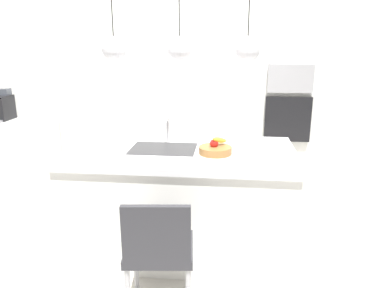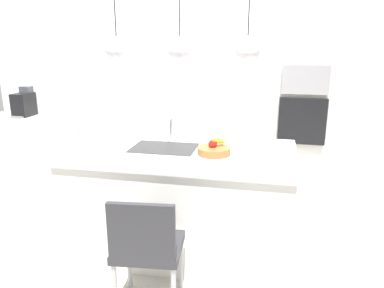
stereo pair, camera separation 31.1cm
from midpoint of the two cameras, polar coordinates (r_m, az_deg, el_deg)
floor at (r=3.56m, az=0.96°, el=-15.64°), size 6.60×6.60×0.00m
back_wall at (r=4.71m, az=4.89°, el=8.89°), size 6.00×0.10×2.60m
kitchen_island at (r=3.34m, az=0.99°, el=-8.61°), size 1.96×1.02×0.95m
sink_basin at (r=3.21m, az=-1.59°, el=-0.72°), size 0.56×0.40×0.02m
faucet at (r=3.37m, az=-0.77°, el=2.69°), size 0.02×0.17×0.22m
fruit_bowl at (r=3.03m, az=6.37°, el=-0.92°), size 0.27×0.27×0.16m
side_counter at (r=5.39m, az=-22.12°, el=-0.63°), size 1.10×0.60×0.89m
coffee_machine at (r=5.28m, az=-23.03°, el=5.73°), size 0.20×0.35×0.38m
microwave at (r=4.62m, az=19.00°, el=9.39°), size 0.54×0.08×0.34m
oven at (r=4.70m, az=18.46°, el=3.34°), size 0.56×0.08×0.56m
chair_near at (r=2.59m, az=-3.52°, el=-15.51°), size 0.50×0.46×0.88m
pendant_light_left at (r=3.19m, az=-8.75°, el=14.40°), size 0.20×0.20×0.80m
pendant_light_center at (r=3.04m, az=1.11°, el=14.52°), size 0.20×0.20×0.80m
pendant_light_right at (r=2.99m, az=11.63°, el=14.19°), size 0.20×0.20×0.80m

